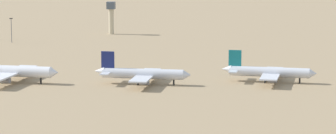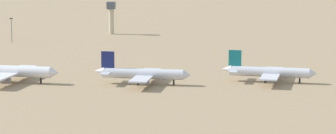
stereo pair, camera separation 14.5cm
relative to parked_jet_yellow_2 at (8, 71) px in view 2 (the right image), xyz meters
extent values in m
plane|color=#9E8460|center=(52.95, 9.59, -4.61)|extent=(4000.00, 4000.00, 0.00)
cylinder|color=white|center=(0.42, -0.07, 0.04)|extent=(35.67, 9.85, 4.43)
cone|color=white|center=(19.44, -3.04, 0.04)|extent=(3.93, 4.67, 4.21)
cube|color=white|center=(1.51, -0.24, -0.62)|extent=(12.91, 36.15, 0.62)
cylinder|color=slate|center=(3.89, 7.79, -2.17)|extent=(4.31, 3.02, 2.43)
cylinder|color=slate|center=(1.32, -8.61, -2.17)|extent=(4.31, 3.02, 2.43)
cylinder|color=black|center=(13.71, -2.15, -3.39)|extent=(0.77, 0.77, 2.43)
cylinder|color=black|center=(-0.81, 2.81, -3.39)|extent=(0.77, 0.77, 2.43)
cylinder|color=black|center=(-1.63, -2.43, -3.39)|extent=(0.77, 0.77, 2.43)
cylinder|color=silver|center=(53.83, -0.89, -0.41)|extent=(32.24, 7.23, 4.00)
cone|color=silver|center=(71.14, -2.65, -0.41)|extent=(3.37, 4.08, 3.80)
cone|color=silver|center=(36.52, 0.88, 0.19)|extent=(4.32, 3.79, 3.40)
cube|color=navy|center=(39.90, 0.53, 4.84)|extent=(5.22, 1.03, 6.50)
cube|color=silver|center=(40.31, 4.51, -0.01)|extent=(3.87, 7.09, 0.36)
cube|color=silver|center=(39.50, -3.45, -0.01)|extent=(3.87, 7.09, 0.36)
cube|color=silver|center=(54.82, -0.99, -1.01)|extent=(10.01, 32.52, 0.56)
cylinder|color=slate|center=(56.58, 6.37, -2.41)|extent=(3.80, 2.55, 2.20)
cylinder|color=slate|center=(55.06, -8.55, -2.41)|extent=(3.80, 2.55, 2.20)
cylinder|color=black|center=(65.93, -2.12, -3.51)|extent=(0.70, 0.70, 2.20)
cylinder|color=black|center=(52.58, 1.65, -3.51)|extent=(0.70, 0.70, 2.20)
cylinder|color=black|center=(52.09, -3.12, -3.51)|extent=(0.70, 0.70, 2.20)
cylinder|color=silver|center=(103.38, 6.83, -0.48)|extent=(31.65, 9.03, 3.93)
cone|color=silver|center=(120.24, 4.03, -0.48)|extent=(3.52, 4.16, 3.73)
cone|color=silver|center=(86.52, 9.63, 0.11)|extent=(4.42, 3.94, 3.34)
cube|color=#14727A|center=(89.82, 9.08, 4.68)|extent=(5.12, 1.32, 6.38)
cube|color=silver|center=(90.46, 12.96, -0.09)|extent=(4.20, 7.10, 0.35)
cube|color=silver|center=(89.17, 5.21, -0.09)|extent=(4.20, 7.10, 0.35)
cube|color=silver|center=(104.35, 6.67, -1.07)|extent=(11.74, 32.10, 0.55)
cylinder|color=slate|center=(106.53, 13.78, -2.45)|extent=(3.84, 2.71, 2.16)
cylinder|color=slate|center=(104.11, -0.76, -2.45)|extent=(3.84, 2.71, 2.16)
cylinder|color=black|center=(115.16, 4.87, -3.53)|extent=(0.69, 0.69, 2.16)
cylinder|color=black|center=(102.32, 9.40, -3.53)|extent=(0.69, 0.69, 2.16)
cylinder|color=black|center=(101.54, 4.75, -3.53)|extent=(0.69, 0.69, 2.16)
cylinder|color=#C6B793|center=(17.60, 172.41, 3.23)|extent=(3.20, 3.20, 15.68)
cube|color=#4C5660|center=(17.60, 172.41, 13.29)|extent=(5.20, 5.20, 4.42)
cylinder|color=#59595E|center=(-32.54, 125.15, 2.16)|extent=(0.36, 0.36, 13.54)
cube|color=#333333|center=(-32.54, 125.15, 9.18)|extent=(1.80, 0.50, 0.50)
camera|label=1|loc=(81.09, -285.56, 47.38)|focal=79.59mm
camera|label=2|loc=(81.24, -285.55, 47.38)|focal=79.59mm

